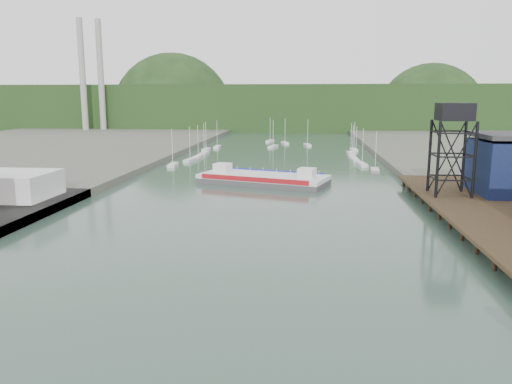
# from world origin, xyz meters

# --- Properties ---
(ground) EXTENTS (600.00, 600.00, 0.00)m
(ground) POSITION_xyz_m (0.00, 0.00, 0.00)
(ground) COLOR #2A4137
(ground) RESTS_ON ground
(east_pier) EXTENTS (14.00, 70.00, 2.45)m
(east_pier) POSITION_xyz_m (37.00, 45.00, 1.90)
(east_pier) COLOR black
(east_pier) RESTS_ON ground
(white_shed) EXTENTS (18.00, 12.00, 4.50)m
(white_shed) POSITION_xyz_m (-44.00, 50.00, 3.85)
(white_shed) COLOR silver
(white_shed) RESTS_ON west_quay
(lift_tower) EXTENTS (6.50, 6.50, 16.00)m
(lift_tower) POSITION_xyz_m (35.00, 58.00, 15.65)
(lift_tower) COLOR black
(lift_tower) RESTS_ON east_pier
(marina_sailboats) EXTENTS (57.71, 92.65, 0.90)m
(marina_sailboats) POSITION_xyz_m (0.08, 138.46, 0.35)
(marina_sailboats) COLOR silver
(marina_sailboats) RESTS_ON ground
(smokestacks) EXTENTS (11.20, 8.20, 60.00)m
(smokestacks) POSITION_xyz_m (-106.00, 232.50, 30.00)
(smokestacks) COLOR #979692
(smokestacks) RESTS_ON ground
(distant_hills) EXTENTS (500.00, 120.00, 80.00)m
(distant_hills) POSITION_xyz_m (-3.98, 301.35, 10.38)
(distant_hills) COLOR black
(distant_hills) RESTS_ON ground
(chain_ferry) EXTENTS (30.42, 19.31, 4.08)m
(chain_ferry) POSITION_xyz_m (0.19, 78.26, 1.17)
(chain_ferry) COLOR #434345
(chain_ferry) RESTS_ON ground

